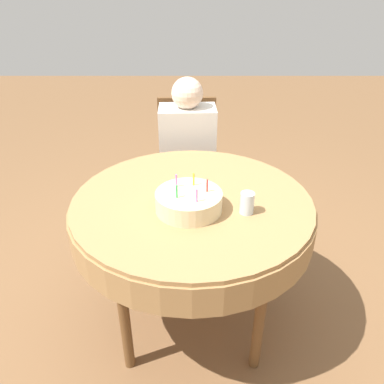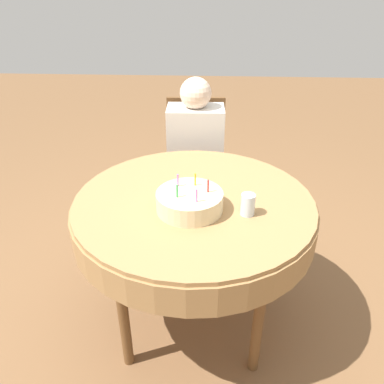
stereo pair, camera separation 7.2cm
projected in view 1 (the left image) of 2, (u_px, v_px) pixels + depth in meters
The scene contains 6 objects.
ground_plane at pixel (193, 315), 2.13m from camera, with size 12.00×12.00×0.00m, color brown.
dining_table at pixel (193, 215), 1.79m from camera, with size 1.14×1.14×0.78m.
chair at pixel (189, 165), 2.65m from camera, with size 0.46×0.46×0.96m.
person at pixel (189, 148), 2.47m from camera, with size 0.37×0.34×1.15m.
birthday_cake at pixel (190, 201), 1.64m from camera, with size 0.29×0.29×0.14m.
drinking_glass at pixel (249, 203), 1.61m from camera, with size 0.06×0.06×0.10m.
Camera 1 is at (-0.00, -1.49, 1.67)m, focal length 35.00 mm.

